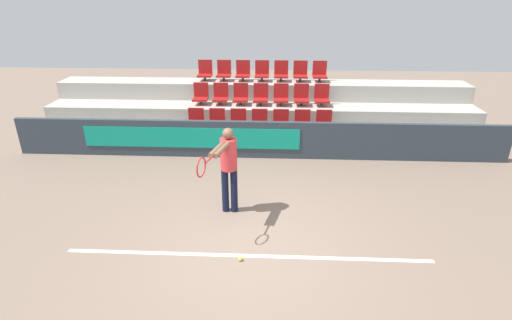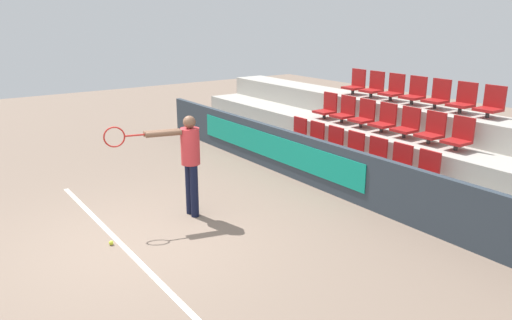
% 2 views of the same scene
% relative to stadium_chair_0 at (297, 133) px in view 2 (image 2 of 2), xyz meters
% --- Properties ---
extents(ground_plane, '(30.00, 30.00, 0.00)m').
position_rel_stadium_chair_0_xyz_m(ground_plane, '(1.66, -4.42, -0.71)').
color(ground_plane, '#7A6656').
extents(court_baseline, '(5.85, 0.08, 0.01)m').
position_rel_stadium_chair_0_xyz_m(court_baseline, '(1.66, -4.61, -0.71)').
color(court_baseline, white).
rests_on(court_baseline, ground).
extents(barrier_wall, '(12.10, 0.14, 0.94)m').
position_rel_stadium_chair_0_xyz_m(barrier_wall, '(1.61, -0.63, -0.24)').
color(barrier_wall, '#2D3842').
rests_on(barrier_wall, ground).
extents(bleacher_tier_front, '(11.70, 0.87, 0.47)m').
position_rel_stadium_chair_0_xyz_m(bleacher_tier_front, '(1.66, -0.12, -0.48)').
color(bleacher_tier_front, '#ADA89E').
rests_on(bleacher_tier_front, ground).
extents(bleacher_tier_middle, '(11.70, 0.87, 0.94)m').
position_rel_stadium_chair_0_xyz_m(bleacher_tier_middle, '(1.66, 0.75, -0.24)').
color(bleacher_tier_middle, '#ADA89E').
rests_on(bleacher_tier_middle, ground).
extents(bleacher_tier_back, '(11.70, 0.87, 1.40)m').
position_rel_stadium_chair_0_xyz_m(bleacher_tier_back, '(1.66, 1.62, -0.01)').
color(bleacher_tier_back, '#ADA89E').
rests_on(bleacher_tier_back, ground).
extents(stadium_chair_0, '(0.40, 0.39, 0.57)m').
position_rel_stadium_chair_0_xyz_m(stadium_chair_0, '(0.00, 0.00, 0.00)').
color(stadium_chair_0, '#333333').
rests_on(stadium_chair_0, bleacher_tier_front).
extents(stadium_chair_1, '(0.40, 0.39, 0.57)m').
position_rel_stadium_chair_0_xyz_m(stadium_chair_1, '(0.55, 0.00, 0.00)').
color(stadium_chair_1, '#333333').
rests_on(stadium_chair_1, bleacher_tier_front).
extents(stadium_chair_2, '(0.40, 0.39, 0.57)m').
position_rel_stadium_chair_0_xyz_m(stadium_chair_2, '(1.10, 0.00, 0.00)').
color(stadium_chair_2, '#333333').
rests_on(stadium_chair_2, bleacher_tier_front).
extents(stadium_chair_3, '(0.40, 0.39, 0.57)m').
position_rel_stadium_chair_0_xyz_m(stadium_chair_3, '(1.66, 0.00, 0.00)').
color(stadium_chair_3, '#333333').
rests_on(stadium_chair_3, bleacher_tier_front).
extents(stadium_chair_4, '(0.40, 0.39, 0.57)m').
position_rel_stadium_chair_0_xyz_m(stadium_chair_4, '(2.21, 0.00, 0.00)').
color(stadium_chair_4, '#333333').
rests_on(stadium_chair_4, bleacher_tier_front).
extents(stadium_chair_5, '(0.40, 0.39, 0.57)m').
position_rel_stadium_chair_0_xyz_m(stadium_chair_5, '(2.76, 0.00, 0.00)').
color(stadium_chair_5, '#333333').
rests_on(stadium_chair_5, bleacher_tier_front).
extents(stadium_chair_6, '(0.40, 0.39, 0.57)m').
position_rel_stadium_chair_0_xyz_m(stadium_chair_6, '(3.31, 0.00, 0.00)').
color(stadium_chair_6, '#333333').
rests_on(stadium_chair_6, bleacher_tier_front).
extents(stadium_chair_7, '(0.40, 0.39, 0.57)m').
position_rel_stadium_chair_0_xyz_m(stadium_chair_7, '(0.00, 0.87, 0.47)').
color(stadium_chair_7, '#333333').
rests_on(stadium_chair_7, bleacher_tier_middle).
extents(stadium_chair_8, '(0.40, 0.39, 0.57)m').
position_rel_stadium_chair_0_xyz_m(stadium_chair_8, '(0.55, 0.87, 0.47)').
color(stadium_chair_8, '#333333').
rests_on(stadium_chair_8, bleacher_tier_middle).
extents(stadium_chair_9, '(0.40, 0.39, 0.57)m').
position_rel_stadium_chair_0_xyz_m(stadium_chair_9, '(1.10, 0.87, 0.47)').
color(stadium_chair_9, '#333333').
rests_on(stadium_chair_9, bleacher_tier_middle).
extents(stadium_chair_10, '(0.40, 0.39, 0.57)m').
position_rel_stadium_chair_0_xyz_m(stadium_chair_10, '(1.66, 0.87, 0.47)').
color(stadium_chair_10, '#333333').
rests_on(stadium_chair_10, bleacher_tier_middle).
extents(stadium_chair_11, '(0.40, 0.39, 0.57)m').
position_rel_stadium_chair_0_xyz_m(stadium_chair_11, '(2.21, 0.87, 0.47)').
color(stadium_chair_11, '#333333').
rests_on(stadium_chair_11, bleacher_tier_middle).
extents(stadium_chair_12, '(0.40, 0.39, 0.57)m').
position_rel_stadium_chair_0_xyz_m(stadium_chair_12, '(2.76, 0.87, 0.47)').
color(stadium_chair_12, '#333333').
rests_on(stadium_chair_12, bleacher_tier_middle).
extents(stadium_chair_13, '(0.40, 0.39, 0.57)m').
position_rel_stadium_chair_0_xyz_m(stadium_chair_13, '(3.31, 0.87, 0.47)').
color(stadium_chair_13, '#333333').
rests_on(stadium_chair_13, bleacher_tier_middle).
extents(stadium_chair_14, '(0.40, 0.39, 0.57)m').
position_rel_stadium_chair_0_xyz_m(stadium_chair_14, '(0.00, 1.74, 0.94)').
color(stadium_chair_14, '#333333').
rests_on(stadium_chair_14, bleacher_tier_back).
extents(stadium_chair_15, '(0.40, 0.39, 0.57)m').
position_rel_stadium_chair_0_xyz_m(stadium_chair_15, '(0.55, 1.74, 0.94)').
color(stadium_chair_15, '#333333').
rests_on(stadium_chair_15, bleacher_tier_back).
extents(stadium_chair_16, '(0.40, 0.39, 0.57)m').
position_rel_stadium_chair_0_xyz_m(stadium_chair_16, '(1.10, 1.74, 0.94)').
color(stadium_chair_16, '#333333').
rests_on(stadium_chair_16, bleacher_tier_back).
extents(stadium_chair_17, '(0.40, 0.39, 0.57)m').
position_rel_stadium_chair_0_xyz_m(stadium_chair_17, '(1.66, 1.74, 0.94)').
color(stadium_chair_17, '#333333').
rests_on(stadium_chair_17, bleacher_tier_back).
extents(stadium_chair_18, '(0.40, 0.39, 0.57)m').
position_rel_stadium_chair_0_xyz_m(stadium_chair_18, '(2.21, 1.74, 0.94)').
color(stadium_chair_18, '#333333').
rests_on(stadium_chair_18, bleacher_tier_back).
extents(stadium_chair_19, '(0.40, 0.39, 0.57)m').
position_rel_stadium_chair_0_xyz_m(stadium_chair_19, '(2.76, 1.74, 0.94)').
color(stadium_chair_19, '#333333').
rests_on(stadium_chair_19, bleacher_tier_back).
extents(stadium_chair_20, '(0.40, 0.39, 0.57)m').
position_rel_stadium_chair_0_xyz_m(stadium_chair_20, '(3.31, 1.74, 0.94)').
color(stadium_chair_20, '#333333').
rests_on(stadium_chair_20, bleacher_tier_back).
extents(tennis_player, '(0.49, 1.43, 1.67)m').
position_rel_stadium_chair_0_xyz_m(tennis_player, '(1.21, -3.30, 0.31)').
color(tennis_player, black).
rests_on(tennis_player, ground).
extents(tennis_ball, '(0.07, 0.07, 0.07)m').
position_rel_stadium_chair_0_xyz_m(tennis_ball, '(1.55, -4.74, -0.68)').
color(tennis_ball, '#CCDB33').
rests_on(tennis_ball, ground).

